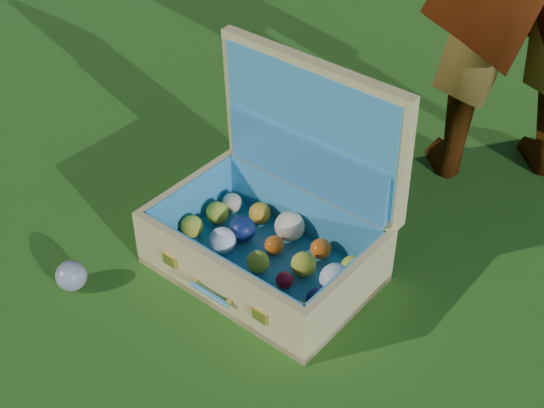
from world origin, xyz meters
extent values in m
plane|color=#215114|center=(0.00, 0.00, 0.00)|extent=(60.00, 60.00, 0.00)
sphere|color=teal|center=(-0.50, -0.03, 0.04)|extent=(0.08, 0.08, 0.08)
cube|color=tan|center=(-0.06, 0.18, 0.01)|extent=(0.64, 0.54, 0.02)
cube|color=tan|center=(-0.13, 0.02, 0.08)|extent=(0.51, 0.22, 0.16)
cube|color=tan|center=(0.00, 0.33, 0.08)|extent=(0.51, 0.22, 0.16)
cube|color=tan|center=(-0.31, 0.27, 0.08)|extent=(0.14, 0.31, 0.16)
cube|color=tan|center=(0.18, 0.08, 0.08)|extent=(0.14, 0.31, 0.16)
cube|color=teal|center=(-0.06, 0.18, 0.02)|extent=(0.59, 0.49, 0.01)
cube|color=teal|center=(-0.12, 0.03, 0.09)|extent=(0.47, 0.19, 0.14)
cube|color=teal|center=(0.00, 0.32, 0.09)|extent=(0.47, 0.19, 0.14)
cube|color=teal|center=(-0.29, 0.27, 0.09)|extent=(0.12, 0.30, 0.14)
cube|color=teal|center=(0.17, 0.08, 0.09)|extent=(0.12, 0.30, 0.14)
cube|color=tan|center=(0.01, 0.35, 0.34)|extent=(0.52, 0.24, 0.36)
cube|color=teal|center=(0.00, 0.33, 0.34)|extent=(0.47, 0.20, 0.32)
cube|color=teal|center=(0.00, 0.33, 0.24)|extent=(0.46, 0.20, 0.15)
cube|color=#F2C659|center=(-0.27, 0.06, 0.08)|extent=(0.04, 0.02, 0.03)
cube|color=#F2C659|center=(0.00, -0.05, 0.08)|extent=(0.04, 0.02, 0.03)
cylinder|color=teal|center=(-0.14, -0.01, 0.07)|extent=(0.11, 0.06, 0.01)
cube|color=#F2C659|center=(-0.18, 0.02, 0.07)|extent=(0.02, 0.02, 0.01)
cube|color=#F2C659|center=(-0.08, -0.02, 0.07)|extent=(0.02, 0.02, 0.01)
sphere|color=orange|center=(-0.30, 0.14, 0.05)|extent=(0.05, 0.05, 0.05)
sphere|color=#B40E1E|center=(-0.21, 0.10, 0.05)|extent=(0.04, 0.04, 0.04)
sphere|color=silver|center=(-0.10, 0.06, 0.05)|extent=(0.05, 0.05, 0.05)
sphere|color=gold|center=(-0.02, 0.02, 0.05)|extent=(0.06, 0.06, 0.06)
sphere|color=#BD8519|center=(0.09, 0.00, 0.06)|extent=(0.07, 0.07, 0.07)
sphere|color=gold|center=(-0.28, 0.22, 0.06)|extent=(0.06, 0.06, 0.06)
sphere|color=silver|center=(-0.18, 0.19, 0.06)|extent=(0.07, 0.07, 0.07)
sphere|color=gold|center=(-0.07, 0.15, 0.05)|extent=(0.06, 0.06, 0.06)
sphere|color=#B40E1E|center=(0.01, 0.11, 0.05)|extent=(0.04, 0.04, 0.04)
sphere|color=#0E1A46|center=(0.11, 0.06, 0.05)|extent=(0.06, 0.06, 0.06)
sphere|color=gold|center=(-0.23, 0.29, 0.06)|extent=(0.06, 0.06, 0.06)
sphere|color=#0E1A46|center=(-0.14, 0.25, 0.06)|extent=(0.07, 0.07, 0.07)
sphere|color=orange|center=(-0.05, 0.22, 0.05)|extent=(0.05, 0.05, 0.05)
sphere|color=gold|center=(0.05, 0.17, 0.06)|extent=(0.06, 0.06, 0.06)
sphere|color=silver|center=(0.14, 0.13, 0.06)|extent=(0.08, 0.08, 0.08)
sphere|color=beige|center=(-0.21, 0.35, 0.05)|extent=(0.06, 0.06, 0.06)
sphere|color=#BD8519|center=(-0.12, 0.33, 0.06)|extent=(0.06, 0.06, 0.06)
sphere|color=beige|center=(-0.03, 0.29, 0.07)|extent=(0.08, 0.08, 0.08)
sphere|color=orange|center=(0.07, 0.24, 0.05)|extent=(0.05, 0.05, 0.05)
sphere|color=gold|center=(0.16, 0.20, 0.05)|extent=(0.06, 0.06, 0.06)
camera|label=1|loc=(0.39, -1.16, 1.35)|focal=50.00mm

